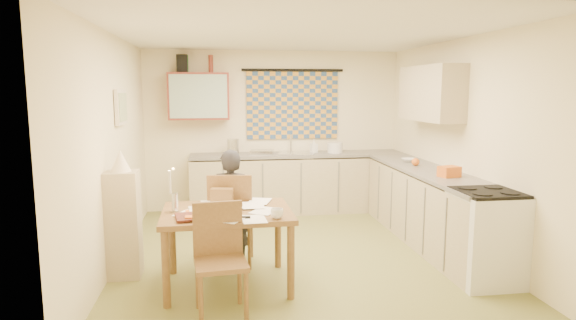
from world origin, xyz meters
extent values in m
cube|color=olive|center=(0.00, 0.00, -0.01)|extent=(4.00, 4.50, 0.02)
cube|color=white|center=(0.00, 0.00, 2.51)|extent=(4.00, 4.50, 0.02)
cube|color=#F7EAC0|center=(0.00, 2.26, 1.25)|extent=(4.00, 0.02, 2.50)
cube|color=#F7EAC0|center=(0.00, -2.26, 1.25)|extent=(4.00, 0.02, 2.50)
cube|color=#F7EAC0|center=(-2.01, 0.00, 1.25)|extent=(0.02, 4.50, 2.50)
cube|color=#F7EAC0|center=(2.01, 0.00, 1.25)|extent=(0.02, 4.50, 2.50)
cube|color=#2E4F82|center=(0.30, 2.22, 1.65)|extent=(1.45, 0.03, 1.05)
cylinder|color=black|center=(0.30, 2.20, 2.20)|extent=(1.60, 0.04, 0.04)
cube|color=maroon|center=(-1.15, 2.08, 1.80)|extent=(0.90, 0.34, 0.70)
cube|color=#99B2A5|center=(-1.15, 1.91, 1.80)|extent=(0.84, 0.02, 0.64)
cube|color=tan|center=(1.83, 0.55, 1.85)|extent=(0.34, 1.30, 0.70)
cube|color=beige|center=(-1.97, 0.40, 1.70)|extent=(0.04, 0.50, 0.40)
cube|color=beige|center=(-1.95, 0.40, 1.70)|extent=(0.01, 0.42, 0.32)
cube|color=tan|center=(0.34, 1.95, 0.43)|extent=(3.30, 0.60, 0.86)
cube|color=#5E5B58|center=(0.34, 1.95, 0.90)|extent=(3.30, 0.62, 0.04)
cube|color=tan|center=(1.70, 0.16, 0.43)|extent=(0.60, 2.95, 0.86)
cube|color=#5E5B58|center=(1.70, 0.16, 0.90)|extent=(0.62, 2.95, 0.04)
cube|color=white|center=(1.70, -1.11, 0.45)|extent=(0.60, 0.60, 0.90)
cube|color=black|center=(1.70, -1.11, 0.91)|extent=(0.57, 0.57, 0.03)
cube|color=silver|center=(0.33, 1.95, 0.88)|extent=(0.66, 0.59, 0.10)
cylinder|color=silver|center=(0.26, 2.13, 1.06)|extent=(0.04, 0.04, 0.28)
cube|color=silver|center=(-0.22, 1.95, 0.95)|extent=(0.40, 0.36, 0.06)
cylinder|color=silver|center=(-0.65, 1.95, 1.04)|extent=(0.23, 0.23, 0.24)
cylinder|color=white|center=(0.93, 1.95, 1.00)|extent=(0.25, 0.25, 0.16)
imported|color=white|center=(0.60, 2.00, 1.03)|extent=(0.16, 0.16, 0.21)
imported|color=white|center=(1.70, 0.86, 0.94)|extent=(0.21, 0.21, 0.05)
cube|color=orange|center=(1.70, -0.30, 0.98)|extent=(0.25, 0.21, 0.12)
sphere|color=orange|center=(1.65, 0.52, 0.97)|extent=(0.10, 0.10, 0.10)
cube|color=black|center=(-1.38, 2.08, 2.28)|extent=(0.17, 0.21, 0.26)
cylinder|color=#195926|center=(-1.33, 2.08, 2.28)|extent=(0.08, 0.08, 0.26)
cylinder|color=maroon|center=(-0.96, 2.08, 2.28)|extent=(0.08, 0.08, 0.26)
cube|color=brown|center=(-0.81, -0.82, 0.72)|extent=(1.24, 0.95, 0.05)
cube|color=brown|center=(-0.75, -0.22, 0.50)|extent=(0.52, 0.52, 0.04)
cube|color=brown|center=(-0.77, -0.43, 0.77)|extent=(0.46, 0.10, 0.51)
cube|color=brown|center=(-0.88, -1.45, 0.46)|extent=(0.47, 0.47, 0.04)
cube|color=brown|center=(-0.90, -1.26, 0.71)|extent=(0.43, 0.08, 0.47)
imported|color=black|center=(-0.75, -0.26, 0.64)|extent=(0.60, 0.51, 1.27)
cube|color=tan|center=(-1.84, -0.43, 0.55)|extent=(0.32, 0.30, 1.09)
cone|color=beige|center=(-1.84, -0.43, 1.20)|extent=(0.20, 0.20, 0.22)
cube|color=brown|center=(-0.85, -0.54, 0.83)|extent=(0.24, 0.14, 0.16)
imported|color=white|center=(-0.37, -1.17, 0.80)|extent=(0.13, 0.13, 0.09)
imported|color=maroon|center=(-1.27, -1.08, 0.76)|extent=(0.31, 0.36, 0.03)
imported|color=orange|center=(-1.19, -0.92, 0.76)|extent=(0.21, 0.26, 0.02)
cube|color=orange|center=(-1.12, -1.14, 0.77)|extent=(0.12, 0.08, 0.04)
cube|color=black|center=(-0.67, -1.12, 0.76)|extent=(0.13, 0.05, 0.02)
cylinder|color=silver|center=(-1.29, -0.80, 0.84)|extent=(0.08, 0.08, 0.18)
cylinder|color=white|center=(-1.33, -0.80, 1.04)|extent=(0.02, 0.02, 0.22)
sphere|color=#FFCC66|center=(-1.30, -0.79, 1.16)|extent=(0.02, 0.02, 0.02)
cube|color=white|center=(-0.57, -1.17, 0.75)|extent=(0.22, 0.31, 0.00)
cube|color=white|center=(-1.15, -0.88, 0.75)|extent=(0.33, 0.36, 0.00)
cube|color=white|center=(-1.03, -0.75, 0.75)|extent=(0.28, 0.34, 0.00)
cube|color=white|center=(-0.45, -0.90, 0.76)|extent=(0.34, 0.36, 0.00)
cube|color=white|center=(-0.77, -1.15, 0.76)|extent=(0.33, 0.36, 0.00)
cube|color=white|center=(-0.93, -0.52, 0.76)|extent=(0.28, 0.34, 0.00)
cube|color=white|center=(-0.90, -0.55, 0.76)|extent=(0.26, 0.33, 0.00)
cube|color=white|center=(-0.47, -0.52, 0.76)|extent=(0.29, 0.35, 0.00)
cube|color=white|center=(-0.55, -0.69, 0.76)|extent=(0.22, 0.30, 0.00)
cube|color=white|center=(-0.80, -0.72, 0.77)|extent=(0.34, 0.36, 0.00)
cube|color=white|center=(-1.06, -0.80, 0.77)|extent=(0.24, 0.32, 0.00)
cube|color=white|center=(-0.86, -0.79, 0.77)|extent=(0.28, 0.34, 0.00)
camera|label=1|loc=(-0.88, -5.33, 1.89)|focal=30.00mm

